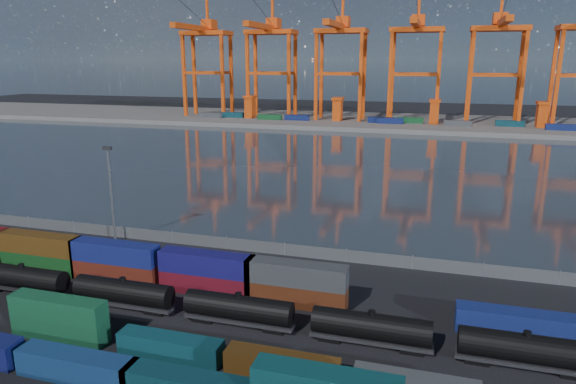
# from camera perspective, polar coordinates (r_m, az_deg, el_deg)

# --- Properties ---
(ground) EXTENTS (700.00, 700.00, 0.00)m
(ground) POSITION_cam_1_polar(r_m,az_deg,el_deg) (59.47, -8.53, -16.47)
(ground) COLOR black
(ground) RESTS_ON ground
(harbor_water) EXTENTS (700.00, 700.00, 0.00)m
(harbor_water) POSITION_cam_1_polar(r_m,az_deg,el_deg) (155.61, 7.83, 3.05)
(harbor_water) COLOR #28313A
(harbor_water) RESTS_ON ground
(far_quay) EXTENTS (700.00, 70.00, 2.00)m
(far_quay) POSITION_cam_1_polar(r_m,az_deg,el_deg) (258.62, 11.43, 7.64)
(far_quay) COLOR #514F4C
(far_quay) RESTS_ON ground
(container_row_south) EXTENTS (139.82, 2.57, 5.47)m
(container_row_south) POSITION_cam_1_polar(r_m,az_deg,el_deg) (60.49, -27.48, -15.38)
(container_row_south) COLOR #373A3B
(container_row_south) RESTS_ON ground
(container_row_mid) EXTENTS (127.59, 2.33, 4.97)m
(container_row_mid) POSITION_cam_1_polar(r_m,az_deg,el_deg) (57.61, -13.73, -15.84)
(container_row_mid) COLOR #0F1B4E
(container_row_mid) RESTS_ON ground
(container_row_north) EXTENTS (143.17, 2.67, 5.68)m
(container_row_north) POSITION_cam_1_polar(r_m,az_deg,el_deg) (73.35, -13.87, -8.47)
(container_row_north) COLOR #101152
(container_row_north) RESTS_ON ground
(tanker_string) EXTENTS (137.45, 2.89, 4.13)m
(tanker_string) POSITION_cam_1_polar(r_m,az_deg,el_deg) (58.56, 9.21, -14.69)
(tanker_string) COLOR black
(tanker_string) RESTS_ON ground
(waterfront_fence) EXTENTS (160.12, 0.12, 2.20)m
(waterfront_fence) POSITION_cam_1_polar(r_m,az_deg,el_deg) (82.67, -0.39, -6.38)
(waterfront_fence) COLOR #595B5E
(waterfront_fence) RESTS_ON ground
(yard_light_mast) EXTENTS (1.60, 0.40, 16.60)m
(yard_light_mast) POSITION_cam_1_polar(r_m,az_deg,el_deg) (91.46, -19.09, 0.30)
(yard_light_mast) COLOR slate
(yard_light_mast) RESTS_ON ground
(gantry_cranes) EXTENTS (199.31, 46.67, 63.20)m
(gantry_cranes) POSITION_cam_1_polar(r_m,az_deg,el_deg) (251.21, 9.95, 16.14)
(gantry_cranes) COLOR #E74A10
(gantry_cranes) RESTS_ON ground
(quay_containers) EXTENTS (172.58, 10.99, 2.60)m
(quay_containers) POSITION_cam_1_polar(r_m,az_deg,el_deg) (245.22, 8.55, 7.94)
(quay_containers) COLOR navy
(quay_containers) RESTS_ON far_quay
(straddle_carriers) EXTENTS (140.00, 7.00, 11.10)m
(straddle_carriers) POSITION_cam_1_polar(r_m,az_deg,el_deg) (248.25, 10.71, 8.98)
(straddle_carriers) COLOR #E74A10
(straddle_carriers) RESTS_ON far_quay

